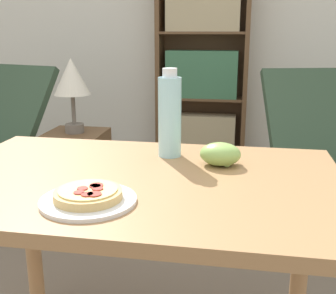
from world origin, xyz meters
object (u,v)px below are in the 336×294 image
at_px(grape_bunch, 220,154).
at_px(lounge_chair_far, 322,173).
at_px(side_table, 77,174).
at_px(table_lamp, 72,80).
at_px(drink_bottle, 170,116).
at_px(pizza_on_plate, 88,197).
at_px(bookshelf, 202,71).

height_order(grape_bunch, lounge_chair_far, lounge_chair_far).
relative_size(side_table, table_lamp, 1.22).
bearing_deg(table_lamp, drink_bottle, -53.60).
height_order(grape_bunch, side_table, grape_bunch).
relative_size(grape_bunch, side_table, 0.23).
relative_size(pizza_on_plate, grape_bunch, 1.86).
bearing_deg(side_table, pizza_on_plate, -66.43).
height_order(drink_bottle, table_lamp, drink_bottle).
bearing_deg(table_lamp, side_table, 180.00).
bearing_deg(pizza_on_plate, bookshelf, 89.76).
relative_size(bookshelf, table_lamp, 3.80).
xyz_separation_m(lounge_chair_far, bookshelf, (-0.83, 1.05, 0.49)).
xyz_separation_m(drink_bottle, side_table, (-0.74, 1.01, -0.59)).
xyz_separation_m(bookshelf, side_table, (-0.63, -1.26, -0.52)).
bearing_deg(lounge_chair_far, pizza_on_plate, -131.90).
distance_m(pizza_on_plate, drink_bottle, 0.45).
relative_size(lounge_chair_far, bookshelf, 0.54).
bearing_deg(bookshelf, lounge_chair_far, -51.51).
relative_size(grape_bunch, table_lamp, 0.28).
bearing_deg(side_table, grape_bunch, -49.94).
distance_m(side_table, table_lamp, 0.57).
relative_size(drink_bottle, bookshelf, 0.17).
bearing_deg(side_table, table_lamp, 0.00).
bearing_deg(lounge_chair_far, side_table, 173.61).
relative_size(drink_bottle, table_lamp, 0.64).
bearing_deg(drink_bottle, side_table, 126.40).
height_order(grape_bunch, table_lamp, table_lamp).
height_order(pizza_on_plate, bookshelf, bookshelf).
xyz_separation_m(drink_bottle, lounge_chair_far, (0.72, 1.22, -0.57)).
bearing_deg(lounge_chair_far, grape_bunch, -127.80).
distance_m(lounge_chair_far, table_lamp, 1.58).
xyz_separation_m(side_table, table_lamp, (0.00, 0.00, 0.57)).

